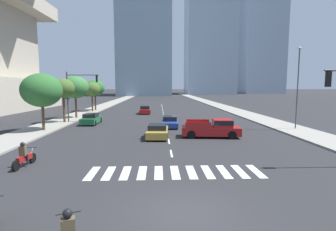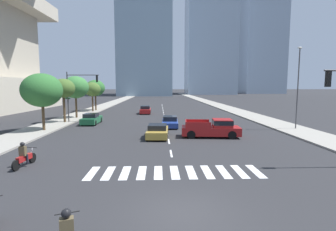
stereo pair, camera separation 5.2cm
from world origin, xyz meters
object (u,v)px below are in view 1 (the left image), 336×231
Objects in this scene: street_tree_fourth at (92,89)px; sedan_blue_0 at (170,122)px; traffic_signal_far at (78,88)px; street_tree_third at (75,87)px; street_tree_second at (63,88)px; sedan_red_2 at (145,110)px; sedan_green_1 at (91,119)px; street_tree_fifth at (95,88)px; sedan_gold_3 at (158,131)px; motorcycle_lead at (24,157)px; street_lamp_east at (298,82)px; pickup_truck at (213,128)px; street_tree_nearest at (42,90)px.

sedan_blue_0 is at bearing -53.05° from street_tree_fourth.
street_tree_third is (-1.81, 4.48, 0.07)m from traffic_signal_far.
sedan_red_2 is at bearing 49.15° from street_tree_second.
street_tree_fifth is (-3.61, 17.43, 3.72)m from sedan_green_1.
street_tree_fifth is at bearing 60.81° from sedan_red_2.
sedan_red_2 is 12.27m from street_tree_third.
sedan_gold_3 is at bearing -45.03° from traffic_signal_far.
street_tree_third reaches higher than motorcycle_lead.
street_tree_fourth is at bearing 13.75° from motorcycle_lead.
sedan_blue_0 is 14.47m from street_lamp_east.
street_tree_second is 0.92× the size of street_tree_third.
traffic_signal_far is 1.21× the size of street_tree_fourth.
sedan_blue_0 is at bearing -14.44° from street_tree_second.
pickup_truck reaches higher than motorcycle_lead.
motorcycle_lead is at bearing -82.93° from traffic_signal_far.
motorcycle_lead is at bearing -177.78° from sedan_green_1.
street_tree_second is at bearing 138.77° from sedan_red_2.
sedan_blue_0 is 10.01m from sedan_green_1.
street_tree_fifth is at bearing 128.47° from pickup_truck.
sedan_green_1 is 5.30m from street_tree_second.
pickup_truck is 0.92× the size of street_tree_third.
motorcycle_lead is 29.93m from sedan_red_2.
motorcycle_lead reaches higher than sedan_gold_3.
pickup_truck is at bearing -86.90° from sedan_gold_3.
sedan_gold_3 is at bearing -10.43° from sedan_blue_0.
sedan_green_1 is 15.93m from street_tree_fourth.
pickup_truck is 0.64× the size of street_lamp_east.
traffic_signal_far is at bearing -83.62° from street_tree_fifth.
motorcycle_lead is 0.49× the size of sedan_green_1.
traffic_signal_far is at bearing 48.05° from sedan_gold_3.
street_tree_fifth is at bearing -144.22° from sedan_blue_0.
traffic_signal_far is at bearing -105.92° from sedan_blue_0.
street_tree_second is at bearing -90.00° from street_tree_third.
sedan_blue_0 is at bearing -9.49° from sedan_gold_3.
motorcycle_lead is 0.41× the size of street_tree_fourth.
sedan_green_1 reaches higher than sedan_gold_3.
street_lamp_east is 1.48× the size of street_tree_nearest.
street_tree_second is at bearing -90.00° from street_tree_fifth.
pickup_truck is (12.93, 8.43, 0.23)m from motorcycle_lead.
motorcycle_lead is at bearing -79.86° from street_tree_third.
street_tree_fourth is at bearing 90.00° from street_tree_second.
street_lamp_east is at bearing -135.73° from sedan_red_2.
sedan_blue_0 is 15.07m from sedan_red_2.
motorcycle_lead is 17.31m from sedan_green_1.
traffic_signal_far is at bearing 165.65° from street_lamp_east.
street_tree_fifth is (0.00, 16.55, -0.07)m from street_tree_second.
street_tree_fourth reaches higher than pickup_truck.
street_tree_third is (0.00, 4.80, 0.12)m from street_tree_second.
motorcycle_lead is 0.50× the size of sedan_gold_3.
street_tree_third is at bearing 33.01° from sedan_green_1.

